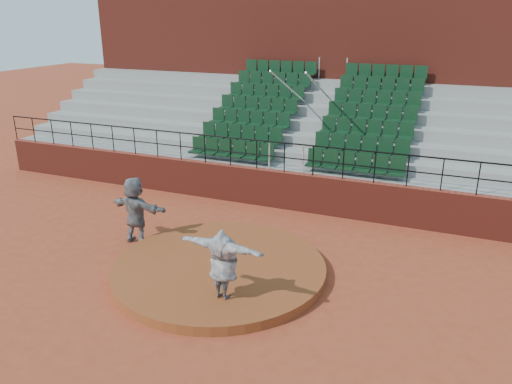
% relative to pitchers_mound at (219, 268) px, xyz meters
% --- Properties ---
extents(ground, '(90.00, 90.00, 0.00)m').
position_rel_pitchers_mound_xyz_m(ground, '(0.00, 0.00, -0.12)').
color(ground, '#973B22').
rests_on(ground, ground).
extents(pitchers_mound, '(5.50, 5.50, 0.25)m').
position_rel_pitchers_mound_xyz_m(pitchers_mound, '(0.00, 0.00, 0.00)').
color(pitchers_mound, brown).
rests_on(pitchers_mound, ground).
extents(pitching_rubber, '(0.60, 0.15, 0.03)m').
position_rel_pitchers_mound_xyz_m(pitching_rubber, '(0.00, 0.15, 0.14)').
color(pitching_rubber, white).
rests_on(pitching_rubber, pitchers_mound).
extents(boundary_wall, '(24.00, 0.30, 1.30)m').
position_rel_pitchers_mound_xyz_m(boundary_wall, '(0.00, 5.00, 0.53)').
color(boundary_wall, maroon).
rests_on(boundary_wall, ground).
extents(wall_railing, '(24.04, 0.05, 1.03)m').
position_rel_pitchers_mound_xyz_m(wall_railing, '(0.00, 5.00, 1.90)').
color(wall_railing, black).
rests_on(wall_railing, boundary_wall).
extents(seating_deck, '(24.00, 5.97, 4.63)m').
position_rel_pitchers_mound_xyz_m(seating_deck, '(0.00, 8.65, 1.32)').
color(seating_deck, gray).
rests_on(seating_deck, ground).
extents(press_box_facade, '(24.00, 3.00, 7.10)m').
position_rel_pitchers_mound_xyz_m(press_box_facade, '(0.00, 12.60, 3.43)').
color(press_box_facade, maroon).
rests_on(press_box_facade, ground).
extents(pitcher, '(2.11, 0.71, 1.69)m').
position_rel_pitchers_mound_xyz_m(pitcher, '(0.80, -1.38, 0.97)').
color(pitcher, black).
rests_on(pitcher, pitchers_mound).
extents(fielder, '(1.90, 0.75, 2.00)m').
position_rel_pitchers_mound_xyz_m(fielder, '(-3.05, 0.76, 0.88)').
color(fielder, black).
rests_on(fielder, ground).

